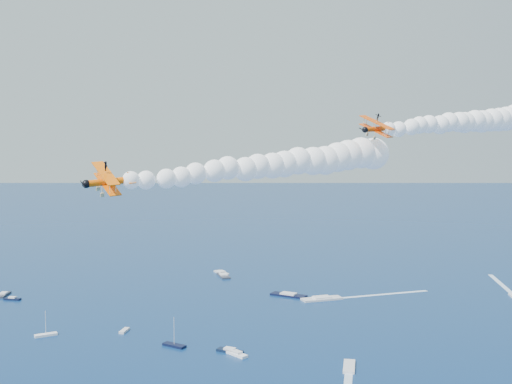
{
  "coord_description": "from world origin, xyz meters",
  "views": [
    {
      "loc": [
        3.98,
        -70.76,
        56.53
      ],
      "look_at": [
        4.78,
        20.87,
        49.95
      ],
      "focal_mm": 42.17,
      "sensor_mm": 36.0,
      "label": 1
    }
  ],
  "objects": [
    {
      "name": "biplane_trail",
      "position": [
        -15.54,
        11.87,
        52.03
      ],
      "size": [
        10.61,
        11.54,
        7.86
      ],
      "primitive_type": null,
      "rotation": [
        -0.37,
        0.07,
        3.66
      ],
      "color": "#FF6505"
    },
    {
      "name": "biplane_lead",
      "position": [
        25.09,
        29.88,
        59.87
      ],
      "size": [
        9.66,
        10.29,
        6.92
      ],
      "primitive_type": null,
      "rotation": [
        -0.37,
        0.07,
        3.74
      ],
      "color": "#F14D05"
    },
    {
      "name": "spectator_boats",
      "position": [
        11.61,
        121.93,
        0.35
      ],
      "size": [
        202.19,
        181.91,
        0.7
      ],
      "color": "black",
      "rests_on": "ground"
    },
    {
      "name": "smoke_trail_trail",
      "position": [
        6.3,
        24.24,
        53.9
      ],
      "size": [
        51.82,
        45.52,
        9.33
      ],
      "primitive_type": null,
      "rotation": [
        0.0,
        0.0,
        3.66
      ],
      "color": "white"
    },
    {
      "name": "boat_wakes",
      "position": [
        71.66,
        99.29,
        0.03
      ],
      "size": [
        92.42,
        210.37,
        0.04
      ],
      "color": "white",
      "rests_on": "ground"
    },
    {
      "name": "smoke_trail_lead",
      "position": [
        45.88,
        43.94,
        61.74
      ],
      "size": [
        51.96,
        48.78,
        9.33
      ],
      "primitive_type": null,
      "rotation": [
        0.0,
        0.0,
        3.74
      ],
      "color": "white"
    }
  ]
}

